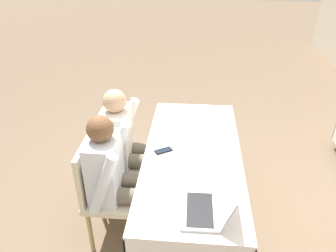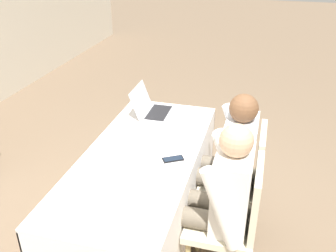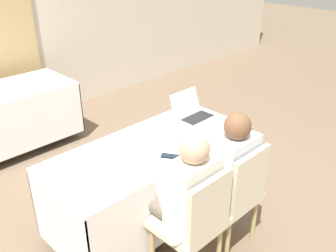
{
  "view_description": "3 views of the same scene",
  "coord_description": "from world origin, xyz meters",
  "px_view_note": "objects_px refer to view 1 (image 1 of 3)",
  "views": [
    {
      "loc": [
        2.19,
        -0.01,
        2.29
      ],
      "look_at": [
        0.0,
        -0.2,
        1.0
      ],
      "focal_mm": 35.0,
      "sensor_mm": 36.0,
      "label": 1
    },
    {
      "loc": [
        -2.12,
        -0.78,
        2.15
      ],
      "look_at": [
        0.0,
        -0.2,
        1.0
      ],
      "focal_mm": 40.0,
      "sensor_mm": 36.0,
      "label": 2
    },
    {
      "loc": [
        -1.78,
        -2.01,
        2.27
      ],
      "look_at": [
        0.0,
        -0.2,
        1.0
      ],
      "focal_mm": 40.0,
      "sensor_mm": 36.0,
      "label": 3
    }
  ],
  "objects_px": {
    "chair_near_left": "(117,156)",
    "person_checkered_shirt": "(127,142)",
    "cell_phone": "(163,151)",
    "laptop": "(208,207)",
    "person_white_shirt": "(115,174)",
    "chair_near_right": "(104,189)"
  },
  "relations": [
    {
      "from": "chair_near_right",
      "to": "person_white_shirt",
      "type": "relative_size",
      "value": 0.78
    },
    {
      "from": "person_checkered_shirt",
      "to": "person_white_shirt",
      "type": "bearing_deg",
      "value": -180.0
    },
    {
      "from": "cell_phone",
      "to": "chair_near_right",
      "type": "height_order",
      "value": "chair_near_right"
    },
    {
      "from": "laptop",
      "to": "chair_near_left",
      "type": "height_order",
      "value": "laptop"
    },
    {
      "from": "laptop",
      "to": "cell_phone",
      "type": "bearing_deg",
      "value": -152.86
    },
    {
      "from": "laptop",
      "to": "cell_phone",
      "type": "distance_m",
      "value": 0.74
    },
    {
      "from": "laptop",
      "to": "chair_near_left",
      "type": "distance_m",
      "value": 1.22
    },
    {
      "from": "cell_phone",
      "to": "person_checkered_shirt",
      "type": "height_order",
      "value": "person_checkered_shirt"
    },
    {
      "from": "laptop",
      "to": "cell_phone",
      "type": "xyz_separation_m",
      "value": [
        -0.66,
        -0.35,
        -0.04
      ]
    },
    {
      "from": "person_checkered_shirt",
      "to": "cell_phone",
      "type": "bearing_deg",
      "value": -121.39
    },
    {
      "from": "laptop",
      "to": "person_white_shirt",
      "type": "height_order",
      "value": "person_white_shirt"
    },
    {
      "from": "cell_phone",
      "to": "person_checkered_shirt",
      "type": "xyz_separation_m",
      "value": [
        -0.21,
        -0.35,
        -0.08
      ]
    },
    {
      "from": "chair_near_right",
      "to": "chair_near_left",
      "type": "bearing_deg",
      "value": 0.0
    },
    {
      "from": "laptop",
      "to": "person_checkered_shirt",
      "type": "relative_size",
      "value": 0.3
    },
    {
      "from": "laptop",
      "to": "person_checkered_shirt",
      "type": "distance_m",
      "value": 1.12
    },
    {
      "from": "laptop",
      "to": "chair_near_right",
      "type": "bearing_deg",
      "value": -118.14
    },
    {
      "from": "chair_near_left",
      "to": "person_checkered_shirt",
      "type": "xyz_separation_m",
      "value": [
        0.0,
        0.1,
        0.16
      ]
    },
    {
      "from": "chair_near_left",
      "to": "chair_near_right",
      "type": "relative_size",
      "value": 1.0
    },
    {
      "from": "laptop",
      "to": "person_white_shirt",
      "type": "bearing_deg",
      "value": -121.51
    },
    {
      "from": "laptop",
      "to": "chair_near_right",
      "type": "relative_size",
      "value": 0.38
    },
    {
      "from": "chair_near_left",
      "to": "person_checkered_shirt",
      "type": "relative_size",
      "value": 0.78
    },
    {
      "from": "chair_near_right",
      "to": "laptop",
      "type": "bearing_deg",
      "value": -117.31
    }
  ]
}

